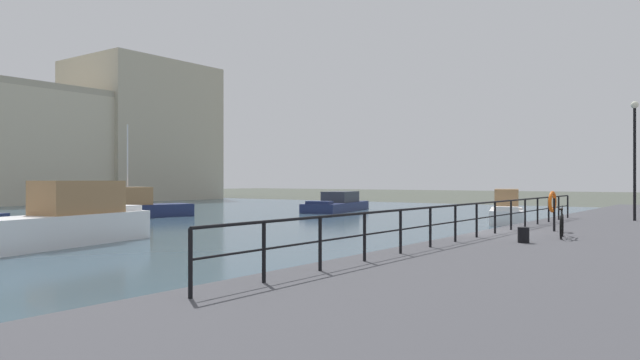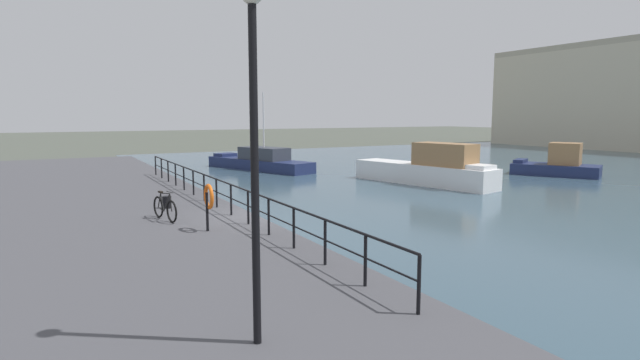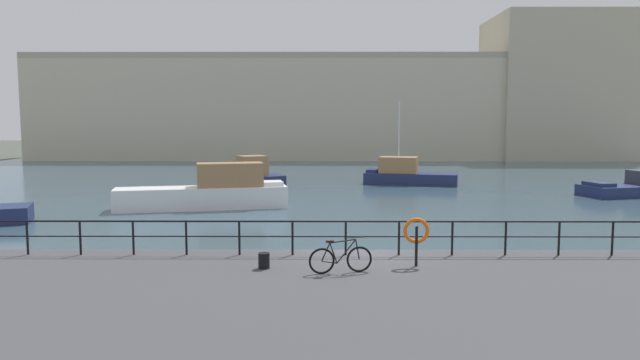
# 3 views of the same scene
# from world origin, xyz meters

# --- Properties ---
(ground_plane) EXTENTS (240.00, 240.00, 0.00)m
(ground_plane) POSITION_xyz_m (0.00, 0.00, 0.00)
(ground_plane) COLOR #4C5147
(water_basin) EXTENTS (80.00, 60.00, 0.01)m
(water_basin) POSITION_xyz_m (0.00, 30.20, 0.01)
(water_basin) COLOR #385160
(water_basin) RESTS_ON ground_plane
(moored_red_daysailer) EXTENTS (9.60, 3.92, 2.54)m
(moored_red_daysailer) POSITION_xyz_m (-7.43, 13.92, 0.95)
(moored_red_daysailer) COLOR white
(moored_red_daysailer) RESTS_ON water_basin
(moored_blue_motorboat) EXTENTS (7.33, 3.87, 6.37)m
(moored_blue_motorboat) POSITION_xyz_m (5.28, 26.33, 0.80)
(moored_blue_motorboat) COLOR navy
(moored_blue_motorboat) RESTS_ON water_basin
(moored_white_yacht) EXTENTS (5.92, 3.51, 2.02)m
(moored_white_yacht) POSITION_xyz_m (15.26, 4.06, 0.76)
(moored_white_yacht) COLOR white
(moored_white_yacht) RESTS_ON water_basin
(moored_small_launch) EXTENTS (9.62, 4.96, 1.61)m
(moored_small_launch) POSITION_xyz_m (20.56, 20.01, 0.60)
(moored_small_launch) COLOR navy
(moored_small_launch) RESTS_ON water_basin
(quay_railing) EXTENTS (23.07, 0.07, 1.08)m
(quay_railing) POSITION_xyz_m (-2.05, -0.75, 1.53)
(quay_railing) COLOR black
(quay_railing) RESTS_ON quay_promenade
(parked_bicycle) EXTENTS (1.75, 0.42, 0.98)m
(parked_bicycle) POSITION_xyz_m (-0.63, -2.91, 1.18)
(parked_bicycle) COLOR black
(parked_bicycle) RESTS_ON quay_promenade
(mooring_bollard) EXTENTS (0.32, 0.32, 0.44)m
(mooring_bollard) POSITION_xyz_m (-2.76, -2.40, 1.02)
(mooring_bollard) COLOR black
(mooring_bollard) RESTS_ON quay_promenade
(life_ring_stand) EXTENTS (0.75, 0.16, 1.40)m
(life_ring_stand) POSITION_xyz_m (1.56, -2.09, 1.77)
(life_ring_stand) COLOR black
(life_ring_stand) RESTS_ON quay_promenade
(quay_lamp_post) EXTENTS (0.32, 0.32, 5.23)m
(quay_lamp_post) POSITION_xyz_m (9.16, -3.58, 4.08)
(quay_lamp_post) COLOR black
(quay_lamp_post) RESTS_ON quay_promenade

